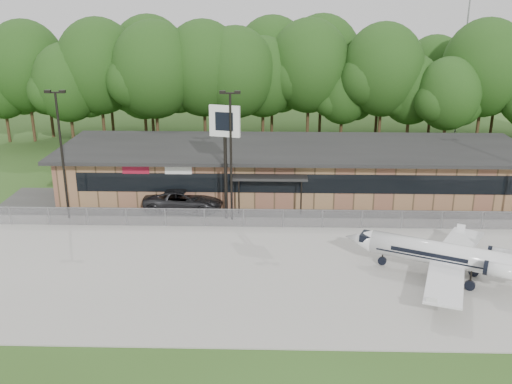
{
  "coord_description": "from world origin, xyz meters",
  "views": [
    {
      "loc": [
        -1.96,
        -25.4,
        16.64
      ],
      "look_at": [
        -2.97,
        12.0,
        3.92
      ],
      "focal_mm": 40.0,
      "sensor_mm": 36.0,
      "label": 1
    }
  ],
  "objects_px": {
    "suv": "(184,200)",
    "pole_sign": "(225,133)",
    "business_jet": "(454,257)",
    "terminal": "(292,168)"
  },
  "relations": [
    {
      "from": "pole_sign",
      "to": "terminal",
      "type": "bearing_deg",
      "value": 66.9
    },
    {
      "from": "terminal",
      "to": "suv",
      "type": "relative_size",
      "value": 6.34
    },
    {
      "from": "business_jet",
      "to": "pole_sign",
      "type": "bearing_deg",
      "value": 170.58
    },
    {
      "from": "pole_sign",
      "to": "business_jet",
      "type": "bearing_deg",
      "value": -19.87
    },
    {
      "from": "pole_sign",
      "to": "suv",
      "type": "bearing_deg",
      "value": 168.28
    },
    {
      "from": "terminal",
      "to": "business_jet",
      "type": "distance_m",
      "value": 19.56
    },
    {
      "from": "terminal",
      "to": "business_jet",
      "type": "xyz_separation_m",
      "value": [
        9.35,
        -17.18,
        -0.59
      ]
    },
    {
      "from": "terminal",
      "to": "suv",
      "type": "xyz_separation_m",
      "value": [
        -9.12,
        -5.36,
        -1.28
      ]
    },
    {
      "from": "suv",
      "to": "pole_sign",
      "type": "relative_size",
      "value": 0.71
    },
    {
      "from": "suv",
      "to": "terminal",
      "type": "bearing_deg",
      "value": -56.31
    }
  ]
}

